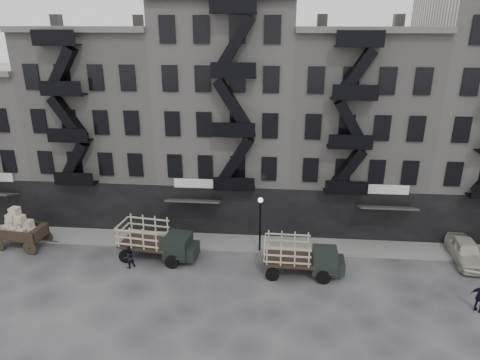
# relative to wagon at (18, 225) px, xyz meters

# --- Properties ---
(ground) EXTENTS (140.00, 140.00, 0.00)m
(ground) POSITION_rel_wagon_xyz_m (14.64, -1.87, -1.78)
(ground) COLOR #38383A
(ground) RESTS_ON ground
(sidewalk) EXTENTS (55.00, 2.50, 0.15)m
(sidewalk) POSITION_rel_wagon_xyz_m (14.64, 1.88, -1.71)
(sidewalk) COLOR slate
(sidewalk) RESTS_ON ground
(building_west) EXTENTS (10.00, 11.35, 13.20)m
(building_west) POSITION_rel_wagon_xyz_m (-5.36, 7.96, 4.22)
(building_west) COLOR gray
(building_west) RESTS_ON ground
(building_midwest) EXTENTS (10.00, 11.35, 16.20)m
(building_midwest) POSITION_rel_wagon_xyz_m (4.64, 7.96, 5.72)
(building_midwest) COLOR gray
(building_midwest) RESTS_ON ground
(building_center) EXTENTS (10.00, 11.35, 18.20)m
(building_center) POSITION_rel_wagon_xyz_m (14.64, 7.96, 6.72)
(building_center) COLOR gray
(building_center) RESTS_ON ground
(building_mideast) EXTENTS (10.00, 11.35, 16.20)m
(building_mideast) POSITION_rel_wagon_xyz_m (24.64, 7.96, 5.72)
(building_mideast) COLOR gray
(building_mideast) RESTS_ON ground
(lamp_post) EXTENTS (0.36, 0.36, 4.28)m
(lamp_post) POSITION_rel_wagon_xyz_m (17.64, 0.73, 1.00)
(lamp_post) COLOR black
(lamp_post) RESTS_ON ground
(wagon) EXTENTS (3.90, 2.42, 3.12)m
(wagon) POSITION_rel_wagon_xyz_m (0.00, 0.00, 0.00)
(wagon) COLOR black
(wagon) RESTS_ON ground
(stake_truck_west) EXTENTS (5.65, 2.84, 2.73)m
(stake_truck_west) POSITION_rel_wagon_xyz_m (10.47, -0.72, -0.22)
(stake_truck_west) COLOR black
(stake_truck_west) RESTS_ON ground
(stake_truck_east) EXTENTS (5.23, 2.28, 2.59)m
(stake_truck_east) POSITION_rel_wagon_xyz_m (20.45, -1.87, -0.30)
(stake_truck_east) COLOR black
(stake_truck_east) RESTS_ON ground
(car_east) EXTENTS (2.05, 4.65, 1.56)m
(car_east) POSITION_rel_wagon_xyz_m (31.94, 0.73, -1.00)
(car_east) COLOR beige
(car_east) RESTS_ON ground
(pedestrian_mid) EXTENTS (0.98, 0.98, 1.61)m
(pedestrian_mid) POSITION_rel_wagon_xyz_m (8.93, -2.09, -0.98)
(pedestrian_mid) COLOR black
(pedestrian_mid) RESTS_ON ground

